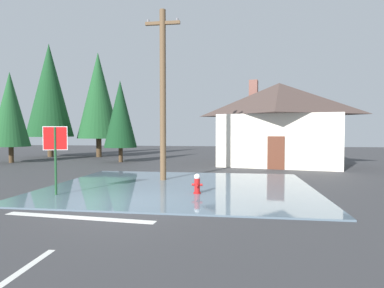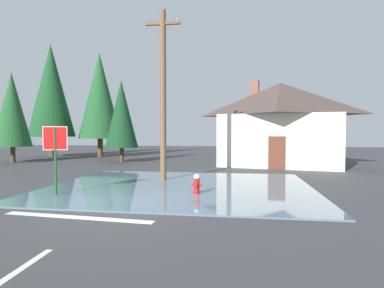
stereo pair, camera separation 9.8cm
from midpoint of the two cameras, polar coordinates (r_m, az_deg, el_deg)
The scene contains 12 objects.
ground_plane at distance 10.18m, azimuth -12.72°, elevation -10.96°, with size 80.00×80.00×0.10m, color #38383A.
flood_puddle at distance 12.92m, azimuth -1.98°, elevation -7.74°, with size 10.52×8.53×0.05m, color slate.
lane_stop_bar at distance 9.02m, azimuth -19.89°, elevation -12.41°, with size 4.28×0.30×0.01m, color silver.
lane_center_stripe at distance 5.87m, azimuth -30.96°, elevation -20.73°, with size 2.63×0.14×0.01m, color silver.
stop_sign_near at distance 11.96m, azimuth -23.39°, elevation -0.32°, with size 0.81×0.23×2.45m.
fire_hydrant at distance 11.31m, azimuth 1.11°, elevation -7.37°, with size 0.38×0.33×0.77m.
utility_pole at distance 14.54m, azimuth -5.09°, elevation 9.32°, with size 1.60×0.28×7.78m.
house at distance 22.24m, azimuth 15.79°, elevation 3.79°, with size 9.01×7.39×6.02m.
pine_tree_tall_left at distance 31.39m, azimuth -24.14°, elevation 8.85°, with size 4.07×4.07×10.18m.
pine_tree_mid_left at distance 26.58m, azimuth -29.82°, elevation 5.48°, with size 2.66×2.66×6.64m.
pine_tree_short_left at distance 29.68m, azimuth -16.34°, elevation 8.42°, with size 3.75×3.75×9.37m.
pine_tree_far_center at distance 24.12m, azimuth -12.59°, elevation 5.33°, with size 2.44×2.44×6.11m.
Camera 2 is at (3.64, -9.24, 2.26)m, focal length 29.34 mm.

